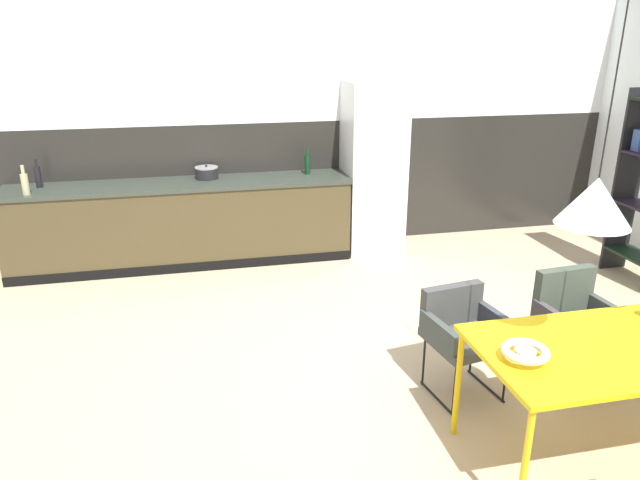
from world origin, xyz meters
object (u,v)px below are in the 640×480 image
(dining_table, at_px, (626,351))
(bottle_spice_small, at_px, (25,183))
(refrigerator_column, at_px, (373,168))
(cooking_pot, at_px, (207,173))
(bottle_wine_green, at_px, (307,164))
(bottle_oil_tall, at_px, (38,176))
(pendant_lamp_over_table_near, at_px, (595,201))
(fruit_bowl, at_px, (525,352))
(armchair_facing_counter, at_px, (461,325))
(armchair_near_window, at_px, (573,312))

(dining_table, xyz_separation_m, bottle_spice_small, (-3.86, 3.50, 0.31))
(refrigerator_column, bearing_deg, cooking_pot, 176.44)
(cooking_pot, bearing_deg, bottle_wine_green, -1.66)
(bottle_oil_tall, bearing_deg, pendant_lamp_over_table_near, -47.19)
(fruit_bowl, distance_m, cooking_pot, 4.11)
(refrigerator_column, distance_m, armchair_facing_counter, 2.89)
(refrigerator_column, xyz_separation_m, armchair_facing_counter, (-0.25, -2.85, -0.45))
(dining_table, bearing_deg, armchair_near_window, 72.32)
(bottle_spice_small, bearing_deg, cooking_pot, 9.56)
(bottle_wine_green, relative_size, bottle_spice_small, 0.99)
(armchair_facing_counter, height_order, bottle_spice_small, bottle_spice_small)
(refrigerator_column, bearing_deg, bottle_spice_small, -177.13)
(armchair_near_window, distance_m, bottle_spice_small, 4.95)
(armchair_facing_counter, xyz_separation_m, pendant_lamp_over_table_near, (0.24, -0.81, 1.08))
(dining_table, height_order, armchair_facing_counter, dining_table)
(dining_table, relative_size, fruit_bowl, 6.79)
(armchair_facing_counter, xyz_separation_m, armchair_near_window, (0.83, -0.02, 0.02))
(bottle_oil_tall, bearing_deg, cooking_pot, 0.78)
(cooking_pot, distance_m, pendant_lamp_over_table_near, 4.22)
(cooking_pot, xyz_separation_m, bottle_wine_green, (1.09, -0.03, 0.05))
(bottle_spice_small, bearing_deg, bottle_oil_tall, 77.56)
(armchair_facing_counter, height_order, bottle_wine_green, bottle_wine_green)
(refrigerator_column, distance_m, bottle_spice_small, 3.54)
(bottle_wine_green, bearing_deg, refrigerator_column, -6.39)
(fruit_bowl, relative_size, bottle_spice_small, 0.87)
(refrigerator_column, relative_size, armchair_near_window, 2.36)
(cooking_pot, bearing_deg, armchair_near_window, -51.19)
(armchair_facing_counter, height_order, fruit_bowl, fruit_bowl)
(fruit_bowl, xyz_separation_m, bottle_spice_small, (-3.21, 3.54, 0.21))
(bottle_wine_green, bearing_deg, pendant_lamp_over_table_near, -79.10)
(armchair_near_window, bearing_deg, pendant_lamp_over_table_near, 48.25)
(armchair_facing_counter, relative_size, bottle_oil_tall, 2.55)
(refrigerator_column, relative_size, bottle_oil_tall, 6.55)
(armchair_near_window, height_order, fruit_bowl, fruit_bowl)
(cooking_pot, relative_size, pendant_lamp_over_table_near, 0.18)
(armchair_facing_counter, distance_m, bottle_spice_small, 4.27)
(dining_table, height_order, bottle_oil_tall, bottle_oil_tall)
(refrigerator_column, bearing_deg, bottle_oil_tall, 178.51)
(bottle_oil_tall, relative_size, bottle_spice_small, 1.00)
(bottle_spice_small, bearing_deg, fruit_bowl, -47.79)
(refrigerator_column, height_order, bottle_oil_tall, refrigerator_column)
(armchair_facing_counter, xyz_separation_m, bottle_spice_small, (-3.29, 2.67, 0.51))
(fruit_bowl, height_order, bottle_oil_tall, bottle_oil_tall)
(dining_table, bearing_deg, refrigerator_column, 95.13)
(refrigerator_column, relative_size, bottle_wine_green, 6.63)
(armchair_facing_counter, distance_m, fruit_bowl, 0.92)
(cooking_pot, bearing_deg, bottle_oil_tall, -179.22)
(refrigerator_column, relative_size, fruit_bowl, 7.58)
(bottle_wine_green, height_order, bottle_spice_small, bottle_spice_small)
(armchair_facing_counter, xyz_separation_m, fruit_bowl, (-0.08, -0.87, 0.30))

